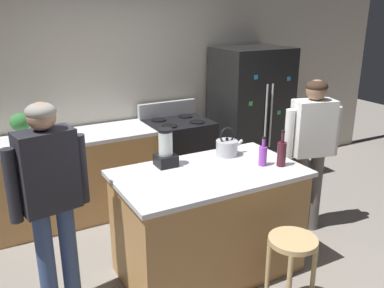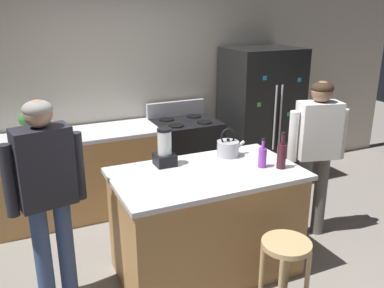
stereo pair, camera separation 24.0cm
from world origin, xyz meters
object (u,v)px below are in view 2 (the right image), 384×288
potted_plant (29,123)px  stove_range (185,158)px  kitchen_island (206,222)px  bar_stool (285,259)px  person_by_island_left (47,186)px  bottle_wine (282,155)px  refrigerator (260,118)px  blender_appliance (165,150)px  tea_kettle (228,148)px  bottle_soda (262,157)px  person_by_sink_right (317,145)px

potted_plant → stove_range: bearing=-0.9°
kitchen_island → stove_range: 1.60m
bar_stool → person_by_island_left: bearing=148.5°
kitchen_island → bottle_wine: bottle_wine is taller
refrigerator → blender_appliance: bearing=-145.7°
tea_kettle → bar_stool: bearing=-94.8°
kitchen_island → person_by_island_left: bearing=173.0°
bottle_soda → tea_kettle: bearing=109.5°
bar_stool → person_by_sink_right: bearing=41.9°
person_by_sink_right → bar_stool: bearing=-138.1°
bar_stool → potted_plant: size_ratio=2.17×
stove_range → tea_kettle: 1.38m
refrigerator → person_by_island_left: size_ratio=1.08×
potted_plant → person_by_sink_right: bearing=-29.5°
person_by_sink_right → tea_kettle: (-0.91, 0.13, 0.06)m
potted_plant → person_by_island_left: bearing=-89.8°
kitchen_island → person_by_sink_right: bearing=5.8°
person_by_island_left → person_by_sink_right: (2.50, -0.02, -0.03)m
potted_plant → blender_appliance: blender_appliance is taller
potted_plant → bottle_wine: bottle_wine is taller
blender_appliance → person_by_island_left: bearing=-172.4°
person_by_island_left → person_by_sink_right: size_ratio=1.03×
kitchen_island → person_by_island_left: size_ratio=0.95×
potted_plant → bottle_soda: 2.39m
stove_range → tea_kettle: bearing=-95.8°
stove_range → blender_appliance: bearing=-120.6°
bottle_soda → tea_kettle: 0.38m
bottle_wine → bottle_soda: bearing=147.5°
refrigerator → bar_stool: bearing=-119.0°
bar_stool → stove_range: bearing=84.7°
kitchen_island → bottle_wine: bearing=-17.3°
bar_stool → blender_appliance: 1.31m
bottle_soda → refrigerator: bearing=56.9°
person_by_island_left → potted_plant: size_ratio=5.47×
refrigerator → bottle_soda: size_ratio=6.90×
bottle_soda → stove_range: bearing=90.0°
kitchen_island → person_by_island_left: 1.36m
person_by_sink_right → bottle_soda: (-0.79, -0.23, 0.08)m
refrigerator → bar_stool: 2.62m
stove_range → potted_plant: size_ratio=3.77×
kitchen_island → tea_kettle: tea_kettle is taller
person_by_sink_right → blender_appliance: 1.53m
bar_stool → tea_kettle: size_ratio=2.36×
person_by_sink_right → bottle_wine: size_ratio=5.04×
stove_range → blender_appliance: blender_appliance is taller
blender_appliance → potted_plant: bearing=128.0°
person_by_island_left → refrigerator: bearing=26.0°
bar_stool → bottle_soda: (0.21, 0.67, 0.54)m
person_by_island_left → bottle_wine: person_by_island_left is taller
stove_range → bottle_soda: size_ratio=4.42×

